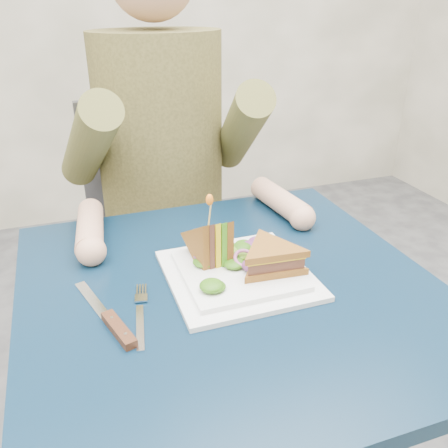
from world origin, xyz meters
name	(u,v)px	position (x,y,z in m)	size (l,w,h in m)	color
table	(231,320)	(0.00, 0.00, 0.65)	(0.75, 0.75, 0.73)	black
chair	(160,227)	(0.00, 0.65, 0.54)	(0.42, 0.40, 0.93)	#47474C
diner	(161,118)	(0.00, 0.54, 0.91)	(0.54, 0.59, 0.74)	#4B4622
plate	(238,273)	(0.02, 0.02, 0.74)	(0.26, 0.26, 0.02)	white
sandwich_flat	(271,258)	(0.08, 0.00, 0.78)	(0.15, 0.15, 0.05)	brown
sandwich_upright	(210,244)	(-0.02, 0.07, 0.78)	(0.08, 0.13, 0.13)	brown
fork	(140,316)	(-0.17, -0.04, 0.73)	(0.05, 0.18, 0.01)	silver
knife	(114,323)	(-0.22, -0.05, 0.74)	(0.08, 0.22, 0.02)	silver
toothpick	(210,214)	(-0.02, 0.07, 0.85)	(0.00, 0.00, 0.06)	tan
toothpick_frill	(210,200)	(-0.02, 0.07, 0.88)	(0.01, 0.01, 0.02)	orange
lettuce_spill	(239,260)	(0.03, 0.03, 0.76)	(0.15, 0.13, 0.02)	#337A14
onion_ring	(245,258)	(0.04, 0.03, 0.77)	(0.04, 0.04, 0.01)	#9E4C7A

